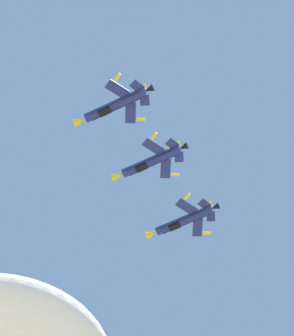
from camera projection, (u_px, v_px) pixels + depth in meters
fighter_jet_lead at (114, 105)px, 146.85m from camera, size 12.63×12.63×4.37m
fighter_jet_left_wing at (150, 162)px, 155.94m from camera, size 12.64×12.64×4.35m
fighter_jet_right_wing at (183, 221)px, 162.17m from camera, size 12.63×12.64×4.34m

